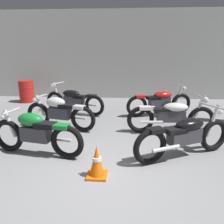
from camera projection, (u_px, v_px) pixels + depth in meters
ground_plane at (103, 178)px, 3.62m from camera, size 60.00×60.00×0.00m
back_wall at (120, 55)px, 9.41m from camera, size 12.81×0.24×3.60m
motorcycle_left_row_0 at (36, 133)px, 4.34m from camera, size 1.95×0.58×0.88m
motorcycle_left_row_1 at (59, 112)px, 5.78m from camera, size 1.94×0.64×0.88m
motorcycle_left_row_2 at (74, 100)px, 7.26m from camera, size 2.08×0.96×0.97m
motorcycle_right_row_0 at (185, 135)px, 4.24m from camera, size 1.99×1.12×0.97m
motorcycle_right_row_1 at (172, 115)px, 5.53m from camera, size 2.17×0.68×0.97m
motorcycle_right_row_2 at (160, 101)px, 7.05m from camera, size 2.10×0.91×0.97m
oil_drum at (27, 91)px, 8.91m from camera, size 0.59×0.59×0.85m
traffic_cone at (97, 162)px, 3.61m from camera, size 0.32×0.32×0.54m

